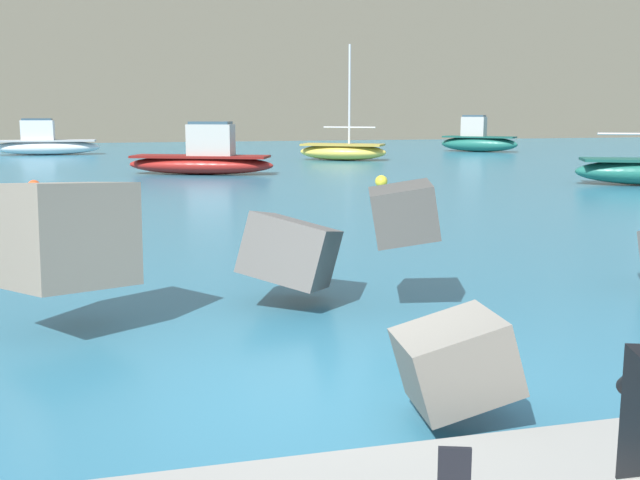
% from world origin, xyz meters
% --- Properties ---
extents(ground_plane, '(400.00, 400.00, 0.00)m').
position_xyz_m(ground_plane, '(0.00, 0.00, 0.00)').
color(ground_plane, '#2D6B84').
extents(breakwater_jetty, '(32.62, 6.99, 2.33)m').
position_xyz_m(breakwater_jetty, '(-0.52, 1.78, 1.04)').
color(breakwater_jetty, '#4C4944').
rests_on(breakwater_jetty, ground).
extents(boat_near_centre, '(6.30, 1.79, 2.22)m').
position_xyz_m(boat_near_centre, '(-6.40, 42.26, 0.69)').
color(boat_near_centre, white).
rests_on(boat_near_centre, ground).
extents(boat_mid_left, '(6.47, 3.91, 2.24)m').
position_xyz_m(boat_mid_left, '(1.50, 25.59, 0.67)').
color(boat_mid_left, maroon).
rests_on(boat_mid_left, ground).
extents(boat_mid_right, '(5.10, 4.01, 6.18)m').
position_xyz_m(boat_mid_right, '(9.85, 32.93, 0.51)').
color(boat_mid_right, '#EAC64C').
rests_on(boat_mid_right, ground).
extents(boat_far_left, '(4.83, 4.50, 2.40)m').
position_xyz_m(boat_far_left, '(20.91, 38.96, 0.75)').
color(boat_far_left, '#1E6656').
rests_on(boat_far_left, ground).
extents(mooring_buoy_inner, '(0.44, 0.44, 0.44)m').
position_xyz_m(mooring_buoy_inner, '(7.02, 18.36, 0.22)').
color(mooring_buoy_inner, yellow).
rests_on(mooring_buoy_inner, ground).
extents(mooring_buoy_middle, '(0.44, 0.44, 0.44)m').
position_xyz_m(mooring_buoy_middle, '(-4.67, 19.50, 0.22)').
color(mooring_buoy_middle, '#E54C1E').
rests_on(mooring_buoy_middle, ground).
extents(headland_bluff, '(100.27, 42.88, 18.75)m').
position_xyz_m(headland_bluff, '(24.23, 80.78, 9.40)').
color(headland_bluff, '#756651').
rests_on(headland_bluff, ground).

